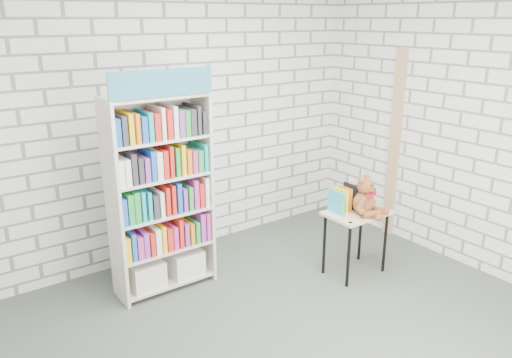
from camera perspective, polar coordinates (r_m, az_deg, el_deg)
ground at (r=4.13m, az=4.39°, el=-17.87°), size 4.50×4.50×0.00m
room_shell at (r=3.41m, az=5.11°, el=7.20°), size 4.52×4.02×2.81m
bookshelf at (r=4.52m, az=-10.86°, el=-1.64°), size 0.90×0.35×2.03m
display_table at (r=4.92m, az=11.39°, el=-4.65°), size 0.60×0.42×0.65m
table_books at (r=4.90m, az=10.72°, el=-1.98°), size 0.42×0.19×0.25m
teddy_bear at (r=4.78m, az=12.50°, el=-2.29°), size 0.35×0.34×0.38m
door_trim at (r=5.79m, az=15.54°, el=3.67°), size 0.05×0.12×2.10m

